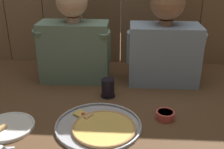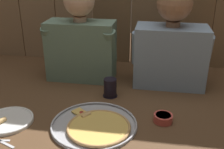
% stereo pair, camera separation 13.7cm
% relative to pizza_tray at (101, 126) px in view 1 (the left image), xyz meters
% --- Properties ---
extents(ground_plane, '(3.20, 3.20, 0.00)m').
position_rel_pizza_tray_xyz_m(ground_plane, '(0.06, 0.10, -0.01)').
color(ground_plane, brown).
extents(pizza_tray, '(0.40, 0.40, 0.03)m').
position_rel_pizza_tray_xyz_m(pizza_tray, '(0.00, 0.00, 0.00)').
color(pizza_tray, '#B2B2B7').
rests_on(pizza_tray, ground).
extents(dinner_plate, '(0.24, 0.24, 0.03)m').
position_rel_pizza_tray_xyz_m(dinner_plate, '(-0.42, -0.03, -0.00)').
color(dinner_plate, white).
rests_on(dinner_plate, ground).
extents(drinking_glass, '(0.08, 0.08, 0.10)m').
position_rel_pizza_tray_xyz_m(drinking_glass, '(0.01, 0.31, 0.04)').
color(drinking_glass, black).
rests_on(drinking_glass, ground).
extents(dipping_bowl, '(0.09, 0.09, 0.04)m').
position_rel_pizza_tray_xyz_m(dipping_bowl, '(0.30, 0.10, 0.01)').
color(dipping_bowl, '#CC4C42').
rests_on(dipping_bowl, ground).
extents(table_spoon, '(0.14, 0.07, 0.01)m').
position_rel_pizza_tray_xyz_m(table_spoon, '(-0.39, -0.17, -0.01)').
color(table_spoon, silver).
rests_on(table_spoon, ground).
extents(diner_left, '(0.45, 0.21, 0.59)m').
position_rel_pizza_tray_xyz_m(diner_left, '(-0.21, 0.53, 0.26)').
color(diner_left, slate).
rests_on(diner_left, ground).
extents(diner_right, '(0.45, 0.22, 0.59)m').
position_rel_pizza_tray_xyz_m(diner_right, '(0.33, 0.53, 0.26)').
color(diner_right, '#849EB7').
rests_on(diner_right, ground).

